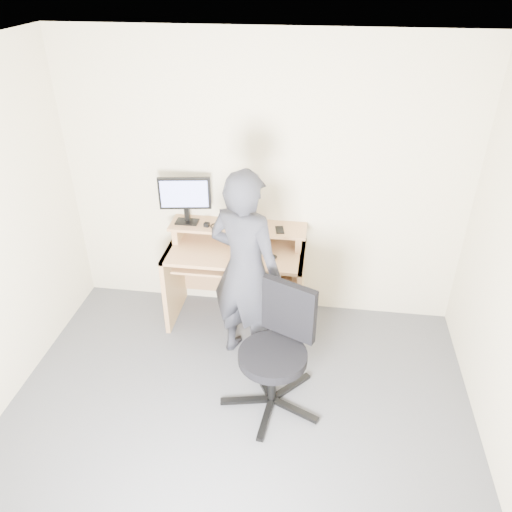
% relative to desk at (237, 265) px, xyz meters
% --- Properties ---
extents(ground, '(3.50, 3.50, 0.00)m').
position_rel_desk_xyz_m(ground, '(0.20, -1.53, -0.55)').
color(ground, '#4C4D51').
rests_on(ground, ground).
extents(back_wall, '(3.50, 0.02, 2.50)m').
position_rel_desk_xyz_m(back_wall, '(0.20, 0.22, 0.70)').
color(back_wall, beige).
rests_on(back_wall, ground).
extents(ceiling, '(3.50, 3.50, 0.02)m').
position_rel_desk_xyz_m(ceiling, '(0.20, -1.53, 1.95)').
color(ceiling, white).
rests_on(ceiling, back_wall).
extents(desk, '(1.20, 0.60, 0.91)m').
position_rel_desk_xyz_m(desk, '(0.00, 0.00, 0.00)').
color(desk, tan).
rests_on(desk, ground).
extents(monitor, '(0.45, 0.13, 0.43)m').
position_rel_desk_xyz_m(monitor, '(-0.45, 0.06, 0.62)').
color(monitor, black).
rests_on(monitor, desk).
extents(external_drive, '(0.09, 0.14, 0.20)m').
position_rel_desk_xyz_m(external_drive, '(0.05, 0.06, 0.46)').
color(external_drive, black).
rests_on(external_drive, desk).
extents(travel_mug, '(0.10, 0.10, 0.20)m').
position_rel_desk_xyz_m(travel_mug, '(0.07, 0.09, 0.46)').
color(travel_mug, silver).
rests_on(travel_mug, desk).
extents(smartphone, '(0.09, 0.14, 0.01)m').
position_rel_desk_xyz_m(smartphone, '(0.37, 0.03, 0.37)').
color(smartphone, black).
rests_on(smartphone, desk).
extents(charger, '(0.05, 0.05, 0.03)m').
position_rel_desk_xyz_m(charger, '(-0.27, 0.02, 0.38)').
color(charger, black).
rests_on(charger, desk).
extents(headphones, '(0.16, 0.16, 0.06)m').
position_rel_desk_xyz_m(headphones, '(-0.09, 0.10, 0.37)').
color(headphones, silver).
rests_on(headphones, desk).
extents(keyboard, '(0.47, 0.21, 0.03)m').
position_rel_desk_xyz_m(keyboard, '(0.06, -0.17, 0.12)').
color(keyboard, black).
rests_on(keyboard, desk).
extents(mouse, '(0.10, 0.07, 0.04)m').
position_rel_desk_xyz_m(mouse, '(0.33, -0.18, 0.22)').
color(mouse, black).
rests_on(mouse, desk).
extents(office_chair, '(0.75, 0.74, 0.95)m').
position_rel_desk_xyz_m(office_chair, '(0.47, -0.99, -0.03)').
color(office_chair, black).
rests_on(office_chair, ground).
extents(person, '(0.72, 0.60, 1.68)m').
position_rel_desk_xyz_m(person, '(0.16, -0.52, 0.29)').
color(person, black).
rests_on(person, ground).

